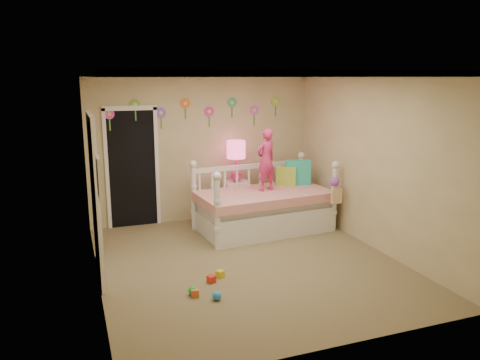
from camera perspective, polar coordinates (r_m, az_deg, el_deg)
name	(u,v)px	position (r m, az deg, el deg)	size (l,w,h in m)	color
floor	(248,263)	(6.69, 0.97, -9.93)	(4.00, 4.50, 0.01)	#7F684C
ceiling	(249,72)	(6.19, 1.06, 12.93)	(4.00, 4.50, 0.01)	white
back_wall	(203,148)	(8.42, -4.50, 3.89)	(4.00, 0.01, 2.60)	tan
left_wall	(92,183)	(5.91, -17.40, -0.32)	(0.01, 4.50, 2.60)	tan
right_wall	(374,162)	(7.26, 15.92, 2.08)	(0.01, 4.50, 2.60)	tan
crown_molding	(249,74)	(6.19, 1.06, 12.65)	(4.00, 4.50, 0.06)	white
daybed	(264,195)	(7.88, 2.88, -1.86)	(2.22, 1.20, 1.21)	white
pillow_turquoise	(298,172)	(8.37, 7.02, 0.91)	(0.43, 0.15, 0.43)	#26C2B5
pillow_lime	(286,176)	(8.28, 5.56, 0.45)	(0.34, 0.13, 0.33)	#ACD841
child	(266,160)	(7.83, 3.15, 2.45)	(0.38, 0.25, 1.04)	#DC3274
nightstand	(236,200)	(8.51, -0.46, -2.49)	(0.42, 0.32, 0.71)	white
table_lamp	(236,155)	(8.33, -0.47, 3.09)	(0.33, 0.33, 0.73)	#F5207F
closet_doorway	(132,167)	(8.21, -12.88, 1.51)	(0.90, 0.04, 2.07)	black
flower_decals	(197,112)	(8.31, -5.16, 8.21)	(3.40, 0.02, 0.50)	#B2668C
mirror_closet	(96,197)	(6.26, -17.03, -1.95)	(0.07, 1.30, 2.10)	white
wall_picture	(99,177)	(4.98, -16.69, 0.36)	(0.05, 0.34, 0.42)	white
hanging_bag	(335,191)	(7.76, 11.40, -1.31)	(0.20, 0.16, 0.36)	beige
toy_scatter	(211,285)	(5.91, -3.58, -12.53)	(0.80, 1.30, 0.11)	#996666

